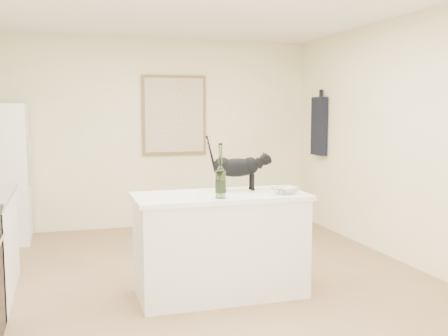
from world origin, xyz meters
TOP-DOWN VIEW (x-y plane):
  - floor at (0.00, 0.00)m, footprint 5.50×5.50m
  - wall_back at (0.00, 2.75)m, footprint 4.50×0.00m
  - wall_front at (0.00, -2.75)m, footprint 4.50×0.00m
  - wall_right at (2.25, 0.00)m, footprint 0.00×5.50m
  - island_base at (0.10, -0.20)m, footprint 1.44×0.67m
  - island_top at (0.10, -0.20)m, footprint 1.50×0.70m
  - artwork_frame at (0.30, 2.72)m, footprint 0.90×0.03m
  - artwork_canvas at (0.30, 2.70)m, footprint 0.82×0.00m
  - hanging_garment at (2.19, 2.05)m, footprint 0.08×0.34m
  - black_cat at (0.30, -0.05)m, footprint 0.54×0.21m
  - wine_bottle at (0.04, -0.41)m, footprint 0.09×0.09m
  - glass_bowl at (0.65, -0.37)m, footprint 0.32×0.32m
  - fridge_paper at (-1.60, 2.42)m, footprint 0.06×0.12m

SIDE VIEW (x-z plane):
  - floor at x=0.00m, z-range 0.00..0.00m
  - island_base at x=0.10m, z-range 0.00..0.86m
  - island_top at x=0.10m, z-range 0.86..0.90m
  - glass_bowl at x=0.65m, z-range 0.90..0.96m
  - black_cat at x=0.30m, z-range 0.90..1.27m
  - wine_bottle at x=0.04m, z-range 0.90..1.30m
  - fridge_paper at x=-1.60m, z-range 1.08..1.25m
  - wall_back at x=0.00m, z-range -0.95..3.55m
  - wall_front at x=0.00m, z-range -0.95..3.55m
  - wall_right at x=2.25m, z-range -1.45..4.05m
  - hanging_garment at x=2.19m, z-range 1.00..1.80m
  - artwork_frame at x=0.30m, z-range 1.00..2.10m
  - artwork_canvas at x=0.30m, z-range 1.04..2.06m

